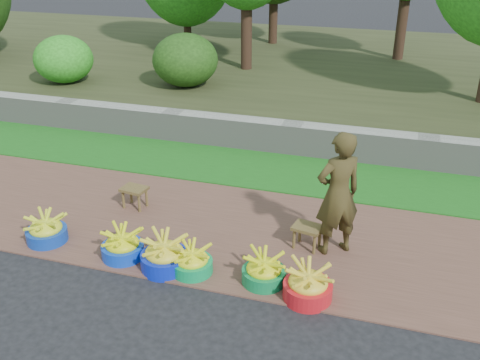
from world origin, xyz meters
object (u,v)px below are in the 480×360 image
(basin_b, at_px, (122,246))
(vendor_woman, at_px, (338,194))
(basin_e, at_px, (264,271))
(stool_right, at_px, (307,231))
(basin_f, at_px, (308,285))
(stool_left, at_px, (134,192))
(basin_a, at_px, (46,230))
(basin_c, at_px, (165,255))
(basin_d, at_px, (192,261))

(basin_b, relative_size, vendor_woman, 0.33)
(basin_e, bearing_deg, stool_right, 68.49)
(basin_f, bearing_deg, stool_right, 101.16)
(basin_f, distance_m, stool_left, 2.98)
(basin_e, bearing_deg, basin_f, -14.01)
(vendor_woman, bearing_deg, basin_a, -22.28)
(basin_b, xyz_separation_m, basin_e, (1.74, 0.01, -0.00))
(stool_left, bearing_deg, basin_b, -69.69)
(stool_right, bearing_deg, basin_b, -157.96)
(basin_e, relative_size, basin_f, 0.93)
(stool_left, bearing_deg, vendor_woman, -5.88)
(basin_b, relative_size, basin_f, 0.96)
(basin_c, distance_m, basin_e, 1.17)
(basin_a, relative_size, basin_d, 1.07)
(stool_left, height_order, vendor_woman, vendor_woman)
(basin_d, height_order, stool_left, basin_d)
(basin_b, relative_size, stool_left, 1.34)
(basin_d, bearing_deg, basin_a, 177.50)
(basin_e, xyz_separation_m, vendor_woman, (0.65, 0.86, 0.63))
(basin_d, xyz_separation_m, stool_right, (1.16, 0.88, 0.10))
(stool_left, xyz_separation_m, vendor_woman, (2.82, -0.29, 0.53))
(basin_f, bearing_deg, basin_c, 177.85)
(stool_right, distance_m, vendor_woman, 0.62)
(basin_a, xyz_separation_m, vendor_woman, (3.48, 0.83, 0.62))
(basin_b, distance_m, basin_f, 2.26)
(basin_c, bearing_deg, stool_left, 129.44)
(basin_e, height_order, stool_left, basin_e)
(basin_a, bearing_deg, basin_e, -0.67)
(basin_b, relative_size, basin_c, 0.90)
(basin_a, xyz_separation_m, basin_c, (1.66, -0.10, 0.02))
(basin_f, xyz_separation_m, stool_right, (-0.19, 0.96, 0.08))
(basin_a, distance_m, basin_b, 1.09)
(basin_c, bearing_deg, vendor_woman, 27.09)
(basin_f, height_order, stool_right, basin_f)
(stool_right, relative_size, vendor_woman, 0.25)
(basin_a, height_order, basin_e, basin_a)
(basin_d, height_order, basin_e, basin_e)
(stool_right, bearing_deg, vendor_woman, 6.20)
(basin_c, xyz_separation_m, stool_right, (1.49, 0.89, 0.07))
(basin_a, xyz_separation_m, basin_f, (3.34, -0.16, 0.01))
(basin_a, xyz_separation_m, stool_right, (3.15, 0.80, 0.09))
(basin_a, height_order, basin_c, basin_c)
(basin_f, height_order, stool_left, basin_f)
(stool_left, bearing_deg, basin_d, -42.10)
(stool_left, distance_m, stool_right, 2.52)
(basin_d, relative_size, basin_f, 0.89)
(stool_left, bearing_deg, basin_a, -120.26)
(basin_b, height_order, basin_e, basin_b)
(basin_c, bearing_deg, basin_f, -2.15)
(basin_b, bearing_deg, stool_left, 110.31)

